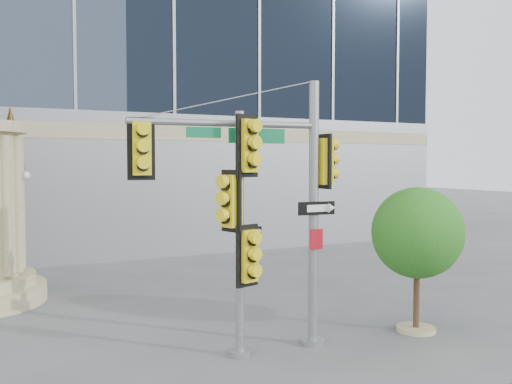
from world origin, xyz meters
name	(u,v)px	position (x,y,z in m)	size (l,w,h in m)	color
ground	(324,373)	(0.00, 0.00, 0.00)	(120.00, 120.00, 0.00)	#545456
main_signal_pole	(270,183)	(-0.29, 1.58, 3.54)	(4.42, 0.76, 5.71)	slate
secondary_signal_pole	(241,214)	(-1.01, 1.46, 2.94)	(0.93, 0.67, 5.01)	slate
street_tree	(418,237)	(3.48, 1.22, 2.24)	(2.18, 2.13, 3.40)	tan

